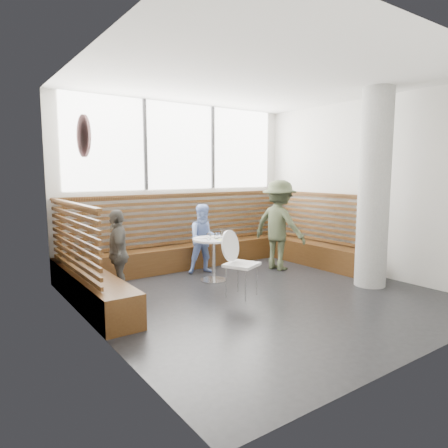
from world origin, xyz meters
TOP-DOWN VIEW (x-y plane):
  - room at (0.00, 0.00)m, footprint 5.00×5.00m
  - booth at (0.00, 1.77)m, footprint 5.00×2.50m
  - concrete_column at (1.85, -0.60)m, footprint 0.50×0.50m
  - wall_art at (-2.46, 0.40)m, footprint 0.03×0.50m
  - cafe_table at (-0.13, 1.13)m, footprint 0.73×0.73m
  - cafe_chair at (-0.27, 0.23)m, footprint 0.48×0.47m
  - adult_man at (1.38, 1.12)m, footprint 0.86×1.22m
  - child_back at (0.03, 1.68)m, footprint 0.74×0.65m
  - child_left at (-1.79, 1.22)m, footprint 0.55×0.84m
  - plate_near at (-0.30, 1.27)m, footprint 0.21×0.21m
  - plate_far at (-0.05, 1.22)m, footprint 0.21×0.21m
  - glass_left at (-0.29, 1.04)m, footprint 0.07×0.07m
  - glass_mid at (-0.11, 1.07)m, footprint 0.07×0.07m
  - glass_right at (0.05, 1.11)m, footprint 0.08×0.08m
  - menu_card at (-0.08, 0.92)m, footprint 0.22×0.16m

SIDE VIEW (x-z plane):
  - booth at x=0.00m, z-range -0.31..1.13m
  - cafe_table at x=-0.13m, z-range 0.16..0.91m
  - cafe_chair at x=-0.27m, z-range 0.09..1.09m
  - child_back at x=0.03m, z-range 0.00..1.29m
  - child_left at x=-1.79m, z-range 0.00..1.33m
  - menu_card at x=-0.08m, z-range 0.75..0.75m
  - plate_near at x=-0.30m, z-range 0.75..0.76m
  - plate_far at x=-0.05m, z-range 0.75..0.76m
  - glass_mid at x=-0.11m, z-range 0.75..0.86m
  - glass_left at x=-0.29m, z-range 0.75..0.86m
  - glass_right at x=0.05m, z-range 0.75..0.87m
  - adult_man at x=1.38m, z-range 0.00..1.73m
  - concrete_column at x=1.85m, z-range 0.00..3.20m
  - room at x=0.00m, z-range 0.00..3.20m
  - wall_art at x=-2.46m, z-range 2.05..2.55m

